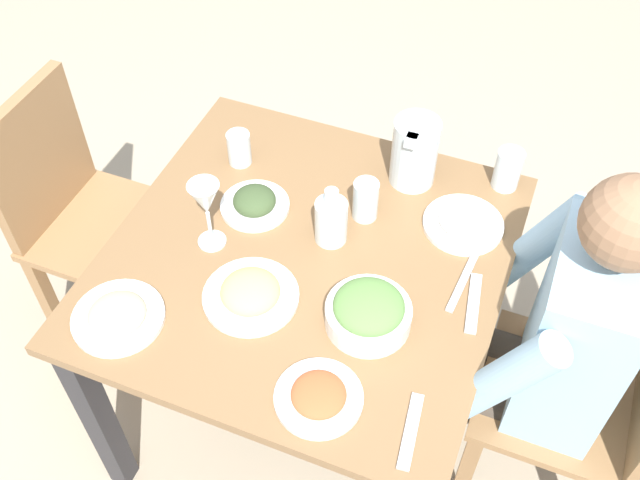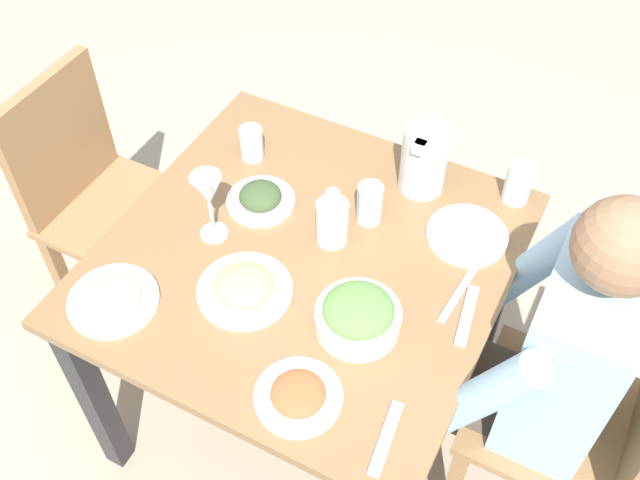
% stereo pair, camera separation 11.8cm
% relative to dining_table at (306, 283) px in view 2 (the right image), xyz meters
% --- Properties ---
extents(ground_plane, '(8.00, 8.00, 0.00)m').
position_rel_dining_table_xyz_m(ground_plane, '(0.00, 0.00, -0.62)').
color(ground_plane, tan).
extents(dining_table, '(0.95, 0.95, 0.73)m').
position_rel_dining_table_xyz_m(dining_table, '(0.00, 0.00, 0.00)').
color(dining_table, olive).
rests_on(dining_table, ground_plane).
extents(chair_near, '(0.40, 0.40, 0.89)m').
position_rel_dining_table_xyz_m(chair_near, '(0.02, -0.76, -0.11)').
color(chair_near, '#997047').
rests_on(chair_near, ground_plane).
extents(chair_far, '(0.40, 0.40, 0.89)m').
position_rel_dining_table_xyz_m(chair_far, '(0.08, 0.76, -0.11)').
color(chair_far, '#997047').
rests_on(chair_far, ground_plane).
extents(diner_near, '(0.48, 0.53, 1.19)m').
position_rel_dining_table_xyz_m(diner_near, '(0.02, -0.56, 0.04)').
color(diner_near, '#9EC6E0').
rests_on(diner_near, ground_plane).
extents(water_pitcher, '(0.16, 0.12, 0.19)m').
position_rel_dining_table_xyz_m(water_pitcher, '(0.35, -0.16, 0.21)').
color(water_pitcher, silver).
rests_on(water_pitcher, dining_table).
extents(salad_bowl, '(0.19, 0.19, 0.09)m').
position_rel_dining_table_xyz_m(salad_bowl, '(-0.13, -0.20, 0.16)').
color(salad_bowl, white).
rests_on(salad_bowl, dining_table).
extents(plate_fries, '(0.22, 0.22, 0.05)m').
position_rel_dining_table_xyz_m(plate_fries, '(-0.17, 0.07, 0.13)').
color(plate_fries, white).
rests_on(plate_fries, dining_table).
extents(plate_rice_curry, '(0.19, 0.19, 0.04)m').
position_rel_dining_table_xyz_m(plate_rice_curry, '(-0.35, -0.17, 0.13)').
color(plate_rice_curry, white).
rests_on(plate_rice_curry, dining_table).
extents(plate_yoghurt, '(0.20, 0.20, 0.05)m').
position_rel_dining_table_xyz_m(plate_yoghurt, '(0.23, -0.33, 0.13)').
color(plate_yoghurt, white).
rests_on(plate_yoghurt, dining_table).
extents(plate_dolmas, '(0.18, 0.18, 0.06)m').
position_rel_dining_table_xyz_m(plate_dolmas, '(0.10, 0.18, 0.13)').
color(plate_dolmas, white).
rests_on(plate_dolmas, dining_table).
extents(plate_beans, '(0.21, 0.21, 0.04)m').
position_rel_dining_table_xyz_m(plate_beans, '(-0.33, 0.32, 0.13)').
color(plate_beans, white).
rests_on(plate_beans, dining_table).
extents(water_glass_far_left, '(0.06, 0.06, 0.10)m').
position_rel_dining_table_xyz_m(water_glass_far_left, '(0.24, 0.29, 0.16)').
color(water_glass_far_left, silver).
rests_on(water_glass_far_left, dining_table).
extents(water_glass_center, '(0.07, 0.07, 0.11)m').
position_rel_dining_table_xyz_m(water_glass_center, '(0.42, -0.39, 0.17)').
color(water_glass_center, silver).
rests_on(water_glass_center, dining_table).
extents(water_glass_far_right, '(0.06, 0.06, 0.11)m').
position_rel_dining_table_xyz_m(water_glass_far_right, '(0.18, -0.09, 0.17)').
color(water_glass_far_right, silver).
rests_on(water_glass_far_right, dining_table).
extents(wine_glass, '(0.08, 0.08, 0.20)m').
position_rel_dining_table_xyz_m(wine_glass, '(-0.05, 0.23, 0.26)').
color(wine_glass, silver).
rests_on(wine_glass, dining_table).
extents(oil_carafe, '(0.08, 0.08, 0.16)m').
position_rel_dining_table_xyz_m(oil_carafe, '(0.07, -0.04, 0.17)').
color(oil_carafe, silver).
rests_on(oil_carafe, dining_table).
extents(fork_near, '(0.17, 0.05, 0.01)m').
position_rel_dining_table_xyz_m(fork_near, '(-0.35, -0.37, 0.12)').
color(fork_near, silver).
rests_on(fork_near, dining_table).
extents(knife_near, '(0.19, 0.03, 0.01)m').
position_rel_dining_table_xyz_m(knife_near, '(0.06, -0.37, 0.12)').
color(knife_near, silver).
rests_on(knife_near, dining_table).
extents(fork_far, '(0.17, 0.05, 0.01)m').
position_rel_dining_table_xyz_m(fork_far, '(0.01, -0.41, 0.12)').
color(fork_far, silver).
rests_on(fork_far, dining_table).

